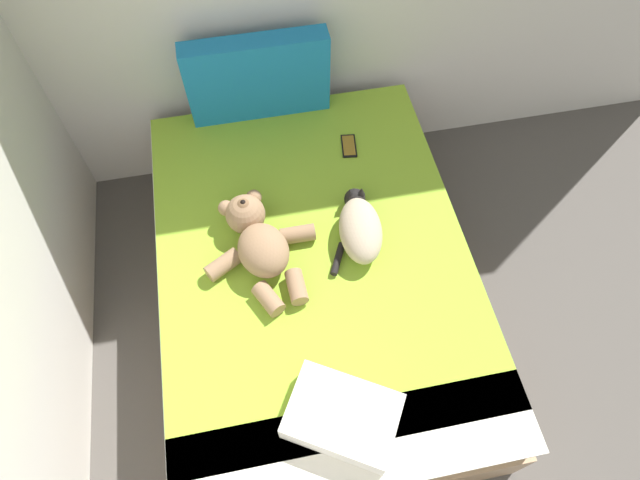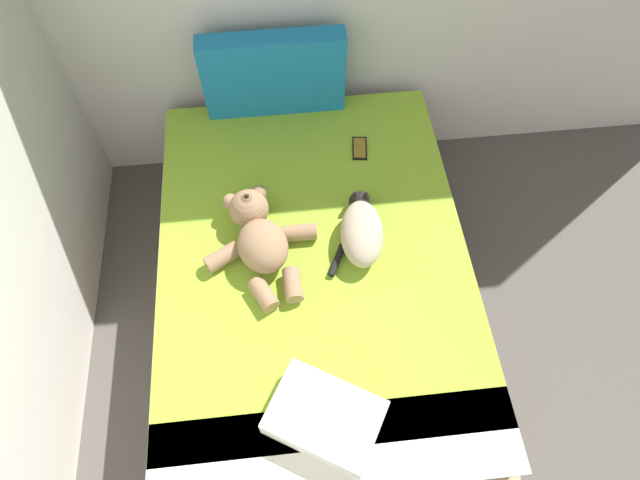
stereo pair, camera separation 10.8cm
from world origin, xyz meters
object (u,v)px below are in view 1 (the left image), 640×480
object	(u,v)px
patterned_cushion	(258,78)
throw_pillow	(343,416)
teddy_bear	(258,241)
bed	(314,281)
cat	(360,227)
cell_phone	(349,146)

from	to	relation	value
patterned_cushion	throw_pillow	distance (m)	1.67
patterned_cushion	throw_pillow	size ratio (longest dim) A/B	1.78
teddy_bear	throw_pillow	distance (m)	0.83
bed	cat	bearing A→B (deg)	13.64
bed	patterned_cushion	world-z (taller)	patterned_cushion
cell_phone	throw_pillow	bearing A→B (deg)	-103.77
cat	teddy_bear	size ratio (longest dim) A/B	0.69
patterned_cushion	cell_phone	world-z (taller)	patterned_cushion
bed	teddy_bear	xyz separation A→B (m)	(-0.23, 0.06, 0.36)
patterned_cushion	cell_phone	xyz separation A→B (m)	(0.40, -0.34, -0.22)
teddy_bear	throw_pillow	bearing A→B (deg)	-75.68
cell_phone	throw_pillow	distance (m)	1.36
teddy_bear	throw_pillow	size ratio (longest dim) A/B	1.51
bed	cell_phone	world-z (taller)	cell_phone
cat	throw_pillow	distance (m)	0.83
cat	teddy_bear	bearing A→B (deg)	178.67
bed	patterned_cushion	bearing A→B (deg)	96.61
cell_phone	throw_pillow	size ratio (longest dim) A/B	0.39
cat	cell_phone	world-z (taller)	cat
throw_pillow	patterned_cushion	bearing A→B (deg)	92.64
patterned_cushion	throw_pillow	xyz separation A→B (m)	(0.08, -1.66, -0.17)
bed	teddy_bear	distance (m)	0.43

